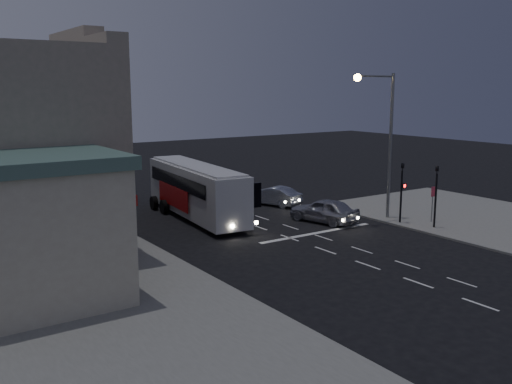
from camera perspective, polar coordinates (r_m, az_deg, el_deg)
ground at (r=30.36m, az=5.71°, el=-5.41°), size 120.00×120.00×0.00m
sidewalk_far at (r=31.93m, az=-22.64°, el=-5.27°), size 12.00×50.00×0.12m
road_markings at (r=33.62m, az=3.76°, el=-3.81°), size 8.00×30.55×0.01m
tour_bus at (r=36.44m, az=-6.01°, el=0.26°), size 3.51×11.45×3.46m
car_suv at (r=35.56m, az=6.84°, el=-1.83°), size 2.80×4.77×1.52m
car_sedan_a at (r=40.52m, az=1.75°, el=-0.39°), size 2.70×4.32×1.35m
car_sedan_b at (r=45.60m, az=-2.97°, el=0.80°), size 1.87×4.59×1.33m
traffic_signal_main at (r=35.60m, az=14.38°, el=0.65°), size 0.25×0.35×4.10m
traffic_signal_side at (r=34.90m, az=17.57°, el=0.30°), size 0.18×0.15×4.10m
regulatory_sign at (r=36.40m, az=17.29°, el=-0.60°), size 0.45×0.12×2.20m
streetlight at (r=35.98m, az=12.64°, el=6.14°), size 3.32×0.44×9.00m
low_building_south at (r=22.85m, az=-22.40°, el=-3.64°), size 7.40×5.40×5.70m
street_tree at (r=39.01m, az=-18.35°, el=4.35°), size 4.00×4.00×6.20m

